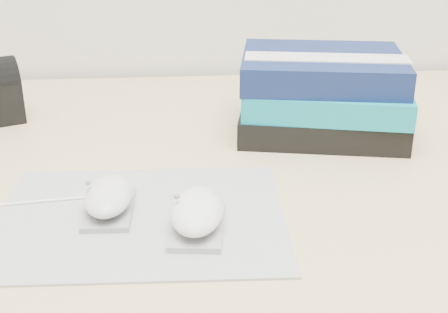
{
  "coord_description": "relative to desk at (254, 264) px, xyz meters",
  "views": [
    {
      "loc": [
        -0.12,
        0.75,
        1.09
      ],
      "look_at": [
        -0.06,
        1.48,
        0.77
      ],
      "focal_mm": 50.0,
      "sensor_mm": 36.0,
      "label": 1
    }
  ],
  "objects": [
    {
      "name": "desk",
      "position": [
        0.0,
        0.0,
        0.0
      ],
      "size": [
        1.6,
        0.8,
        0.73
      ],
      "color": "tan",
      "rests_on": "ground"
    },
    {
      "name": "mouse_rear",
      "position": [
        -0.21,
        -0.23,
        0.26
      ],
      "size": [
        0.06,
        0.1,
        0.04
      ],
      "color": "gray",
      "rests_on": "mousepad"
    },
    {
      "name": "mousepad",
      "position": [
        -0.17,
        -0.25,
        0.24
      ],
      "size": [
        0.35,
        0.27,
        0.0
      ],
      "primitive_type": "cube",
      "rotation": [
        0.0,
        0.0,
        -0.03
      ],
      "color": "gray",
      "rests_on": "desk"
    },
    {
      "name": "book_stack",
      "position": [
        0.11,
        0.02,
        0.3
      ],
      "size": [
        0.29,
        0.25,
        0.12
      ],
      "color": "black",
      "rests_on": "desk"
    },
    {
      "name": "mouse_front",
      "position": [
        -0.1,
        -0.28,
        0.26
      ],
      "size": [
        0.07,
        0.11,
        0.04
      ],
      "color": "#98989A",
      "rests_on": "mousepad"
    }
  ]
}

